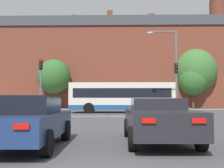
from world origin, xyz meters
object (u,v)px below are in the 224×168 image
car_roadster_right (158,120)px  traffic_light_near_left (41,78)px  bus_crossing_lead (122,97)px  pedestrian_waiting (39,102)px  pedestrian_walking_east (128,102)px  car_saloon_left (25,121)px  traffic_light_near_right (176,80)px  street_lamp_junction (171,62)px

car_roadster_right → traffic_light_near_left: size_ratio=1.02×
traffic_light_near_left → bus_crossing_lead: bearing=40.6°
bus_crossing_lead → pedestrian_waiting: 14.06m
bus_crossing_lead → pedestrian_walking_east: bus_crossing_lead is taller
car_saloon_left → traffic_light_near_left: bearing=102.9°
car_saloon_left → traffic_light_near_left: traffic_light_near_left is taller
car_saloon_left → car_roadster_right: 3.91m
pedestrian_waiting → pedestrian_walking_east: pedestrian_waiting is taller
car_roadster_right → pedestrian_walking_east: bearing=89.1°
bus_crossing_lead → pedestrian_walking_east: bearing=174.6°
pedestrian_waiting → pedestrian_walking_east: 11.71m
bus_crossing_lead → traffic_light_near_right: (4.29, -5.15, 1.28)m
car_roadster_right → bus_crossing_lead: bus_crossing_lead is taller
car_saloon_left → pedestrian_waiting: (-7.85, 28.79, 0.26)m
bus_crossing_lead → street_lamp_junction: 6.88m
car_saloon_left → pedestrian_waiting: bearing=104.1°
car_roadster_right → bus_crossing_lead: bearing=91.8°
car_saloon_left → pedestrian_waiting: 29.85m
traffic_light_near_left → pedestrian_waiting: 15.33m
traffic_light_near_left → traffic_light_near_right: bearing=2.3°
car_saloon_left → traffic_light_near_left: 14.83m
traffic_light_near_right → street_lamp_junction: bearing=155.2°
bus_crossing_lead → street_lamp_junction: size_ratio=1.45×
bus_crossing_lead → street_lamp_junction: bearing=38.2°
car_saloon_left → car_roadster_right: size_ratio=0.96×
traffic_light_near_left → traffic_light_near_right: traffic_light_near_left is taller
traffic_light_near_left → pedestrian_walking_east: bearing=63.8°
bus_crossing_lead → traffic_light_near_right: size_ratio=2.39×
traffic_light_near_right → pedestrian_walking_east: bearing=103.0°
traffic_light_near_right → street_lamp_junction: 1.53m
car_roadster_right → pedestrian_walking_east: pedestrian_walking_east is taller
car_roadster_right → traffic_light_near_left: bearing=118.1°
car_saloon_left → pedestrian_walking_east: (3.84, 29.28, 0.20)m
car_roadster_right → pedestrian_waiting: bearing=111.8°
pedestrian_walking_east → pedestrian_waiting: bearing=115.3°
street_lamp_junction → bus_crossing_lead: bearing=128.2°
bus_crossing_lead → car_saloon_left: bearing=-8.4°
traffic_light_near_right → street_lamp_junction: (-0.39, 0.18, 1.47)m
car_saloon_left → pedestrian_walking_east: size_ratio=2.72×
car_saloon_left → bus_crossing_lead: bearing=80.4°
car_saloon_left → car_roadster_right: (3.81, 0.90, -0.03)m
car_roadster_right → traffic_light_near_left: 15.39m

